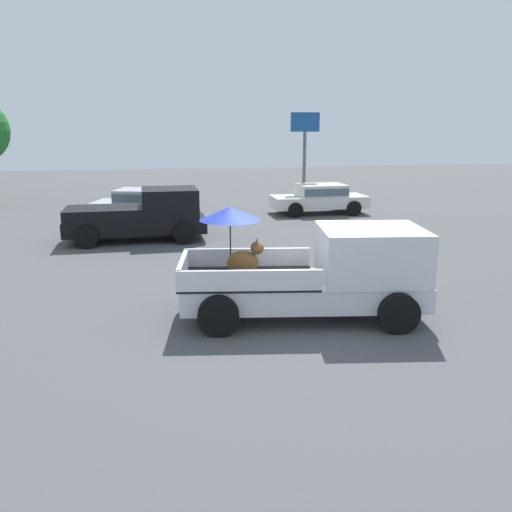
% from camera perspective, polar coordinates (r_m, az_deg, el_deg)
% --- Properties ---
extents(ground_plane, '(80.00, 80.00, 0.00)m').
position_cam_1_polar(ground_plane, '(11.47, 4.97, -6.42)').
color(ground_plane, '#4C4C4F').
extents(pickup_truck_main, '(5.26, 2.80, 2.31)m').
position_cam_1_polar(pickup_truck_main, '(11.24, 7.15, -1.67)').
color(pickup_truck_main, black).
rests_on(pickup_truck_main, ground).
extents(pickup_truck_red, '(4.85, 2.28, 1.80)m').
position_cam_1_polar(pickup_truck_red, '(19.10, -12.10, 4.24)').
color(pickup_truck_red, black).
rests_on(pickup_truck_red, ground).
extents(parked_sedan_near, '(4.62, 2.90, 1.33)m').
position_cam_1_polar(parked_sedan_near, '(23.07, -11.84, 5.54)').
color(parked_sedan_near, black).
rests_on(parked_sedan_near, ground).
extents(parked_sedan_far, '(4.34, 2.06, 1.33)m').
position_cam_1_polar(parked_sedan_far, '(24.65, 6.82, 6.25)').
color(parked_sedan_far, black).
rests_on(parked_sedan_far, ground).
extents(motel_sign, '(1.40, 0.16, 4.53)m').
position_cam_1_polar(motel_sign, '(26.38, 5.23, 12.18)').
color(motel_sign, '#59595B').
rests_on(motel_sign, ground).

